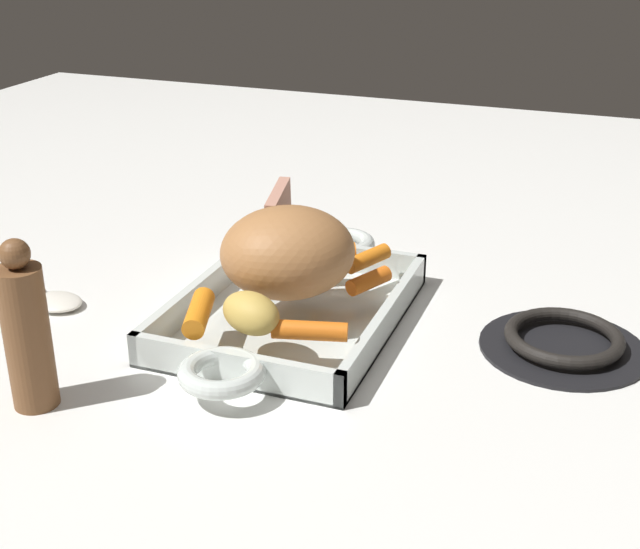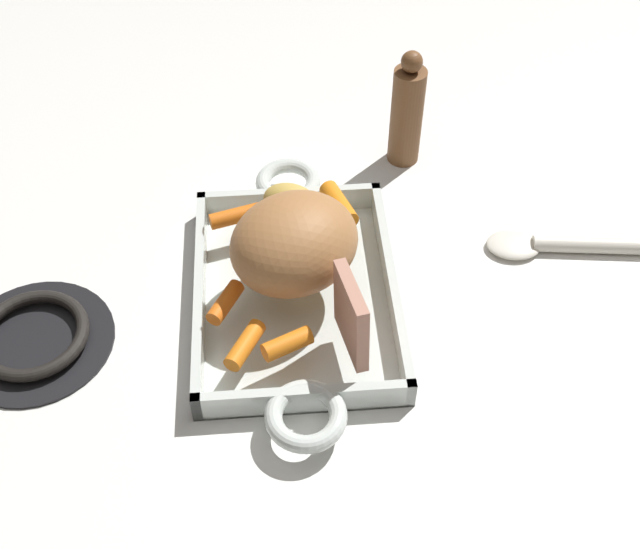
% 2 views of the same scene
% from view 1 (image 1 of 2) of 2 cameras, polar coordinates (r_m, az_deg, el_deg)
% --- Properties ---
extents(ground_plane, '(2.12, 2.12, 0.00)m').
position_cam_1_polar(ground_plane, '(0.92, -1.86, -3.05)').
color(ground_plane, white).
extents(roasting_dish, '(0.41, 0.22, 0.04)m').
position_cam_1_polar(roasting_dish, '(0.92, -1.87, -2.31)').
color(roasting_dish, silver).
rests_on(roasting_dish, ground_plane).
extents(pork_roast, '(0.18, 0.18, 0.09)m').
position_cam_1_polar(pork_roast, '(0.88, -2.31, 1.50)').
color(pork_roast, '#AA7141').
rests_on(pork_roast, roasting_dish).
extents(roast_slice_thin, '(0.09, 0.03, 0.09)m').
position_cam_1_polar(roast_slice_thin, '(0.98, -2.70, 3.41)').
color(roast_slice_thin, tan).
rests_on(roast_slice_thin, roasting_dish).
extents(baby_carrot_southeast, '(0.04, 0.07, 0.02)m').
position_cam_1_polar(baby_carrot_southeast, '(0.81, -0.68, -3.70)').
color(baby_carrot_southeast, orange).
rests_on(baby_carrot_southeast, roasting_dish).
extents(baby_carrot_center_right, '(0.04, 0.05, 0.02)m').
position_cam_1_polar(baby_carrot_center_right, '(0.98, 0.87, 1.47)').
color(baby_carrot_center_right, orange).
rests_on(baby_carrot_center_right, roasting_dish).
extents(baby_carrot_northwest, '(0.07, 0.04, 0.03)m').
position_cam_1_polar(baby_carrot_northwest, '(0.84, -7.95, -2.51)').
color(baby_carrot_northwest, orange).
rests_on(baby_carrot_northwest, roasting_dish).
extents(baby_carrot_short, '(0.06, 0.04, 0.02)m').
position_cam_1_polar(baby_carrot_short, '(0.96, 3.14, 1.05)').
color(baby_carrot_short, orange).
rests_on(baby_carrot_short, roasting_dish).
extents(baby_carrot_center_left, '(0.05, 0.04, 0.02)m').
position_cam_1_polar(baby_carrot_center_left, '(0.91, 3.22, -0.41)').
color(baby_carrot_center_left, orange).
rests_on(baby_carrot_center_left, roasting_dish).
extents(potato_halved, '(0.06, 0.07, 0.04)m').
position_cam_1_polar(potato_halved, '(0.82, -4.79, -2.50)').
color(potato_halved, gold).
rests_on(potato_halved, roasting_dish).
extents(stove_burner_rear, '(0.16, 0.16, 0.02)m').
position_cam_1_polar(stove_burner_rear, '(0.90, 15.67, -4.26)').
color(stove_burner_rear, black).
rests_on(stove_burner_rear, ground_plane).
extents(serving_spoon, '(0.06, 0.25, 0.02)m').
position_cam_1_polar(serving_spoon, '(1.05, -20.06, -0.72)').
color(serving_spoon, white).
rests_on(serving_spoon, ground_plane).
extents(pepper_mill, '(0.04, 0.04, 0.16)m').
position_cam_1_polar(pepper_mill, '(0.79, -18.67, -3.59)').
color(pepper_mill, brown).
rests_on(pepper_mill, ground_plane).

